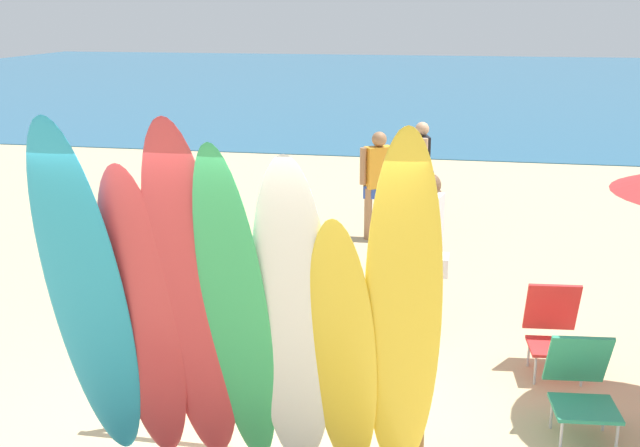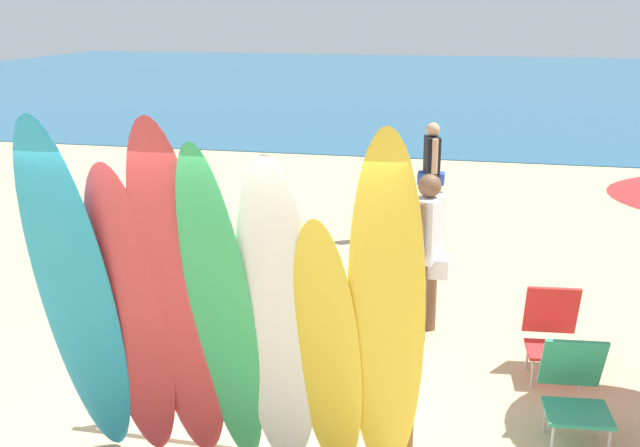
% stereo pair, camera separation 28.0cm
% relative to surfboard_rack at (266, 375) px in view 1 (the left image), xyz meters
% --- Properties ---
extents(ground, '(60.00, 60.00, 0.00)m').
position_rel_surfboard_rack_xyz_m(ground, '(0.00, 14.00, -0.58)').
color(ground, tan).
extents(ocean_water, '(60.00, 40.00, 0.02)m').
position_rel_surfboard_rack_xyz_m(ocean_water, '(0.00, 32.37, -0.57)').
color(ocean_water, '#235B7F').
rests_on(ocean_water, ground).
extents(surfboard_rack, '(2.54, 0.07, 0.77)m').
position_rel_surfboard_rack_xyz_m(surfboard_rack, '(0.00, 0.00, 0.00)').
color(surfboard_rack, brown).
rests_on(surfboard_rack, ground).
extents(surfboard_teal_0, '(0.60, 0.93, 2.76)m').
position_rel_surfboard_rack_xyz_m(surfboard_teal_0, '(-1.06, -0.73, 0.80)').
color(surfboard_teal_0, '#289EC6').
rests_on(surfboard_teal_0, ground).
extents(surfboard_red_1, '(0.56, 0.71, 2.43)m').
position_rel_surfboard_rack_xyz_m(surfboard_red_1, '(-0.71, -0.61, 0.63)').
color(surfboard_red_1, '#D13D42').
rests_on(surfboard_red_1, ground).
extents(surfboard_red_2, '(0.58, 0.82, 2.75)m').
position_rel_surfboard_rack_xyz_m(surfboard_red_2, '(-0.34, -0.62, 0.79)').
color(surfboard_red_2, '#D13D42').
rests_on(surfboard_red_2, ground).
extents(surfboard_green_3, '(0.53, 0.89, 2.60)m').
position_rel_surfboard_rack_xyz_m(surfboard_green_3, '(-0.02, -0.64, 0.72)').
color(surfboard_green_3, '#38B266').
rests_on(surfboard_green_3, ground).
extents(surfboard_white_4, '(0.60, 0.76, 2.53)m').
position_rel_surfboard_rack_xyz_m(surfboard_white_4, '(0.36, -0.60, 0.68)').
color(surfboard_white_4, white).
rests_on(surfboard_white_4, ground).
extents(surfboard_yellow_5, '(0.53, 0.71, 2.12)m').
position_rel_surfboard_rack_xyz_m(surfboard_yellow_5, '(0.70, -0.56, 0.48)').
color(surfboard_yellow_5, yellow).
rests_on(surfboard_yellow_5, ground).
extents(surfboard_yellow_6, '(0.57, 0.86, 2.73)m').
position_rel_surfboard_rack_xyz_m(surfboard_yellow_6, '(1.10, -0.61, 0.78)').
color(surfboard_yellow_6, yellow).
rests_on(surfboard_yellow_6, ground).
extents(beachgoer_near_rack, '(0.42, 0.59, 1.61)m').
position_rel_surfboard_rack_xyz_m(beachgoer_near_rack, '(0.74, 7.01, 0.35)').
color(beachgoer_near_rack, tan).
rests_on(beachgoer_near_rack, ground).
extents(beachgoer_by_water, '(0.52, 0.40, 1.61)m').
position_rel_surfboard_rack_xyz_m(beachgoer_by_water, '(0.18, 5.90, 0.34)').
color(beachgoer_by_water, '#9E704C').
rests_on(beachgoer_by_water, ground).
extents(beachgoer_midbeach, '(0.45, 0.65, 1.74)m').
position_rel_surfboard_rack_xyz_m(beachgoer_midbeach, '(1.10, 2.40, 0.42)').
color(beachgoer_midbeach, brown).
rests_on(beachgoer_midbeach, ground).
extents(beach_chair_red, '(0.57, 0.76, 0.81)m').
position_rel_surfboard_rack_xyz_m(beach_chair_red, '(2.46, 0.65, -0.16)').
color(beach_chair_red, '#B7B7BC').
rests_on(beach_chair_red, ground).
extents(beach_chair_blue, '(0.56, 0.70, 0.83)m').
position_rel_surfboard_rack_xyz_m(beach_chair_blue, '(2.35, 1.80, -0.15)').
color(beach_chair_blue, '#B7B7BC').
rests_on(beach_chair_blue, ground).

